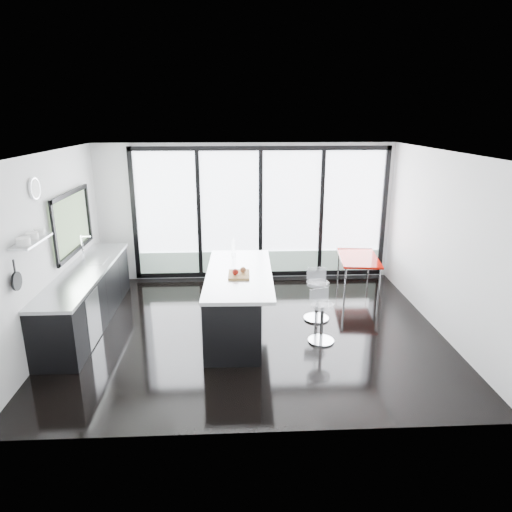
{
  "coord_description": "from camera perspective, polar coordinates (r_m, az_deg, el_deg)",
  "views": [
    {
      "loc": [
        -0.25,
        -6.67,
        3.31
      ],
      "look_at": [
        0.1,
        0.3,
        1.15
      ],
      "focal_mm": 32.0,
      "sensor_mm": 36.0,
      "label": 1
    }
  ],
  "objects": [
    {
      "name": "floor",
      "position": [
        7.45,
        -0.66,
        -9.18
      ],
      "size": [
        6.0,
        5.0,
        0.0
      ],
      "primitive_type": "cube",
      "color": "black",
      "rests_on": "ground"
    },
    {
      "name": "ceiling",
      "position": [
        6.7,
        -0.74,
        12.82
      ],
      "size": [
        6.0,
        5.0,
        0.0
      ],
      "primitive_type": "cube",
      "color": "white",
      "rests_on": "wall_back"
    },
    {
      "name": "wall_back",
      "position": [
        9.38,
        0.39,
        4.63
      ],
      "size": [
        6.0,
        0.09,
        2.8
      ],
      "color": "silver",
      "rests_on": "ground"
    },
    {
      "name": "wall_front",
      "position": [
        4.6,
        0.51,
        -7.36
      ],
      "size": [
        6.0,
        0.0,
        2.8
      ],
      "primitive_type": "cube",
      "color": "silver",
      "rests_on": "ground"
    },
    {
      "name": "wall_left",
      "position": [
        7.66,
        -23.64,
        2.54
      ],
      "size": [
        0.26,
        5.0,
        2.8
      ],
      "color": "silver",
      "rests_on": "ground"
    },
    {
      "name": "wall_right",
      "position": [
        7.66,
        22.33,
        1.44
      ],
      "size": [
        0.0,
        5.0,
        2.8
      ],
      "primitive_type": "cube",
      "color": "silver",
      "rests_on": "ground"
    },
    {
      "name": "counter_cabinets",
      "position": [
        8.0,
        -20.37,
        -4.78
      ],
      "size": [
        0.69,
        3.24,
        1.36
      ],
      "color": "black",
      "rests_on": "floor"
    },
    {
      "name": "island",
      "position": [
        7.26,
        -2.71,
        -5.61
      ],
      "size": [
        1.08,
        2.43,
        1.27
      ],
      "color": "black",
      "rests_on": "floor"
    },
    {
      "name": "bar_stool_near",
      "position": [
        7.02,
        8.22,
        -8.24
      ],
      "size": [
        0.48,
        0.48,
        0.63
      ],
      "primitive_type": "cylinder",
      "rotation": [
        0.0,
        0.0,
        0.24
      ],
      "color": "silver",
      "rests_on": "floor"
    },
    {
      "name": "bar_stool_far",
      "position": [
        7.74,
        7.62,
        -5.53
      ],
      "size": [
        0.43,
        0.43,
        0.68
      ],
      "primitive_type": "cylinder",
      "rotation": [
        0.0,
        0.0,
        -0.02
      ],
      "color": "silver",
      "rests_on": "floor"
    },
    {
      "name": "red_table",
      "position": [
        9.18,
        12.58,
        -2.13
      ],
      "size": [
        0.87,
        1.34,
        0.68
      ],
      "primitive_type": "cube",
      "rotation": [
        0.0,
        0.0,
        -0.12
      ],
      "color": "#A00D05",
      "rests_on": "floor"
    }
  ]
}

